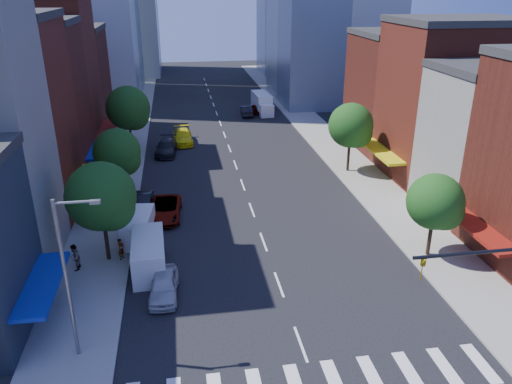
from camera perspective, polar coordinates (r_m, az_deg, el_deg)
ground at (r=29.02m, az=5.14°, el=-16.92°), size 220.00×220.00×0.00m
sidewalk_left at (r=64.59m, az=-14.59°, el=5.43°), size 5.00×120.00×0.15m
sidewalk_right at (r=66.86m, az=7.34°, el=6.56°), size 5.00×120.00×0.15m
crosswalk at (r=26.86m, az=6.78°, el=-20.90°), size 19.00×3.00×0.01m
bldg_left_3 at (r=53.88m, az=-25.41°, el=8.81°), size 12.00×8.00×15.00m
bldg_left_4 at (r=61.76m, az=-23.57°, el=11.59°), size 12.00×9.00×17.00m
bldg_left_5 at (r=71.21m, az=-21.61°, el=11.49°), size 12.00×10.00×13.00m
bldg_right_1 at (r=47.12m, az=26.36°, el=4.99°), size 12.00×8.00×12.00m
bldg_right_2 at (r=54.08m, az=21.35°, el=9.48°), size 12.00×10.00×15.00m
bldg_right_3 at (r=62.92m, az=16.77°, el=10.81°), size 12.00×10.00×13.00m
streetlight at (r=26.78m, az=-20.62°, el=-8.41°), size 2.25×0.25×9.00m
tree_left_near at (r=35.63m, az=-17.05°, el=-0.78°), size 4.80×4.80×7.30m
tree_left_mid at (r=45.99m, az=-15.42°, el=4.24°), size 4.20×4.20×6.65m
tree_left_far at (r=59.25m, az=-14.26°, el=9.09°), size 5.00×5.00×7.75m
tree_right_near at (r=37.21m, az=20.02°, el=-1.30°), size 4.00×4.00×6.20m
tree_right_far at (r=52.46m, az=10.95°, el=7.27°), size 4.60×4.60×7.20m
parked_car_front at (r=32.76m, az=-10.48°, el=-10.46°), size 2.02×4.50×1.50m
parked_car_second at (r=44.62m, az=-12.88°, el=-1.28°), size 1.90×4.67×1.51m
parked_car_third at (r=43.07m, az=-10.33°, el=-1.95°), size 2.89×5.63×1.52m
parked_car_rear at (r=59.37m, az=-10.21°, el=5.06°), size 2.84×5.81×1.63m
cargo_van_near at (r=35.39m, az=-12.17°, el=-7.14°), size 2.43×5.54×2.32m
cargo_van_far at (r=39.66m, az=-13.31°, el=-4.06°), size 2.47×4.97×2.04m
taxi at (r=63.30m, az=-8.36°, el=6.29°), size 2.48×5.75×1.65m
traffic_car_oncoming at (r=76.22m, az=-1.11°, el=9.27°), size 1.76×4.62×1.51m
traffic_car_far at (r=77.84m, az=-0.01°, el=9.51°), size 1.74×4.02×1.35m
box_truck at (r=77.80m, az=0.71°, el=10.03°), size 2.52×7.37×2.93m
pedestrian_near at (r=37.15m, az=-15.16°, el=-6.29°), size 0.60×0.69×1.60m
pedestrian_far at (r=36.69m, az=-20.04°, el=-7.05°), size 0.78×0.97×1.91m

